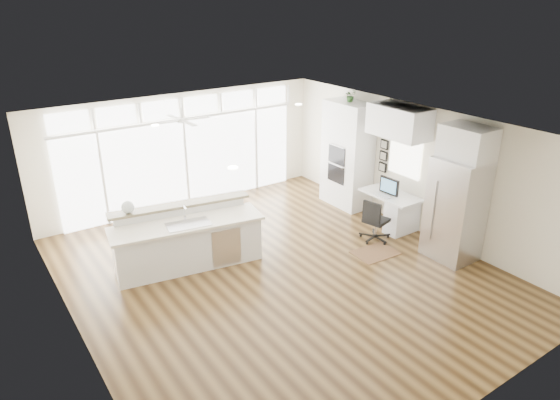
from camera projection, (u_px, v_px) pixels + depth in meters
floor at (280, 273)px, 9.21m from camera, size 7.00×8.00×0.02m
ceiling at (280, 130)px, 8.16m from camera, size 7.00×8.00×0.02m
wall_back at (184, 150)px, 11.72m from camera, size 7.00×0.04×2.70m
wall_front at (479, 322)px, 5.64m from camera, size 7.00×0.04×2.70m
wall_left at (70, 263)px, 6.86m from camera, size 0.04×8.00×2.70m
wall_right at (416, 169)px, 10.51m from camera, size 0.04×8.00×2.70m
glass_wall at (186, 163)px, 11.80m from camera, size 5.80×0.06×2.08m
transom_row at (181, 107)px, 11.28m from camera, size 5.90×0.06×0.40m
desk_window at (405, 156)px, 10.64m from camera, size 0.04×0.85×0.85m
ceiling_fan at (181, 115)px, 10.11m from camera, size 1.16×1.16×0.32m
recessed_lights at (273, 129)px, 8.32m from camera, size 3.40×3.00×0.02m
oven_cabinet at (347, 155)px, 11.75m from camera, size 0.64×1.20×2.50m
desk_nook at (390, 210)px, 10.92m from camera, size 0.72×1.30×0.76m
upper_cabinets at (399, 121)px, 10.18m from camera, size 0.64×1.30×0.64m
refrigerator at (456, 209)px, 9.42m from camera, size 0.76×0.90×2.00m
fridge_cabinet at (468, 142)px, 8.95m from camera, size 0.64×0.90×0.60m
framed_photos at (384, 156)px, 11.17m from camera, size 0.06×0.22×0.80m
kitchen_island at (188, 239)px, 9.25m from camera, size 2.92×1.50×1.11m
rug at (375, 253)px, 9.91m from camera, size 0.89×0.66×0.01m
office_chair at (376, 220)px, 10.29m from camera, size 0.56×0.54×0.90m
fishbowl at (128, 207)px, 8.95m from camera, size 0.28×0.28×0.24m
monitor at (389, 186)px, 10.66m from camera, size 0.12×0.49×0.41m
keyboard at (383, 196)px, 10.64m from camera, size 0.15×0.35×0.02m
potted_plant at (350, 97)px, 11.22m from camera, size 0.25×0.28×0.22m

